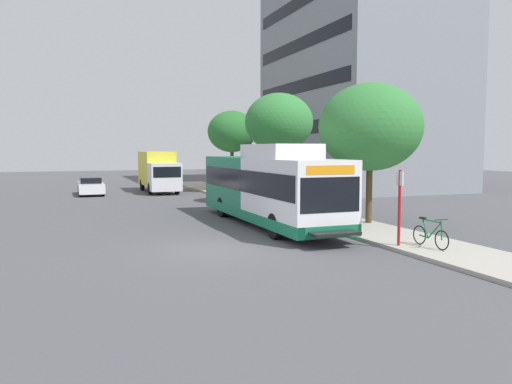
# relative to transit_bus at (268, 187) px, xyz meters

# --- Properties ---
(ground_plane) EXTENTS (120.00, 120.00, 0.00)m
(ground_plane) POSITION_rel_transit_bus_xyz_m (-3.85, 3.34, -1.70)
(ground_plane) COLOR #4C4C51
(sidewalk_curb) EXTENTS (3.00, 56.00, 0.14)m
(sidewalk_curb) POSITION_rel_transit_bus_xyz_m (3.15, 1.34, -1.63)
(sidewalk_curb) COLOR #A8A399
(sidewalk_curb) RESTS_ON ground
(transit_bus) EXTENTS (2.58, 12.25, 3.65)m
(transit_bus) POSITION_rel_transit_bus_xyz_m (0.00, 0.00, 0.00)
(transit_bus) COLOR white
(transit_bus) RESTS_ON ground
(bus_stop_sign_pole) EXTENTS (0.10, 0.36, 2.60)m
(bus_stop_sign_pole) POSITION_rel_transit_bus_xyz_m (2.03, -6.87, -0.05)
(bus_stop_sign_pole) COLOR red
(bus_stop_sign_pole) RESTS_ON sidewalk_curb
(bicycle_parked) EXTENTS (0.52, 1.76, 1.02)m
(bicycle_parked) POSITION_rel_transit_bus_xyz_m (2.83, -7.51, -1.14)
(bicycle_parked) COLOR black
(bicycle_parked) RESTS_ON sidewalk_curb
(street_tree_near_stop) EXTENTS (4.57, 4.57, 6.22)m
(street_tree_near_stop) POSITION_rel_transit_bus_xyz_m (4.12, -1.92, 2.71)
(street_tree_near_stop) COLOR #4C3823
(street_tree_near_stop) RESTS_ON sidewalk_curb
(street_tree_mid_block) EXTENTS (4.19, 4.19, 6.74)m
(street_tree_mid_block) POSITION_rel_transit_bus_xyz_m (3.83, 7.47, 3.38)
(street_tree_mid_block) COLOR #4C3823
(street_tree_mid_block) RESTS_ON sidewalk_curb
(street_tree_far_block) EXTENTS (3.85, 3.85, 6.34)m
(street_tree_far_block) POSITION_rel_transit_bus_xyz_m (3.92, 16.94, 3.12)
(street_tree_far_block) COLOR #4C3823
(street_tree_far_block) RESTS_ON sidewalk_curb
(parked_car_far_lane) EXTENTS (1.80, 4.50, 1.33)m
(parked_car_far_lane) POSITION_rel_transit_bus_xyz_m (-6.74, 18.82, -1.04)
(parked_car_far_lane) COLOR silver
(parked_car_far_lane) RESTS_ON ground
(box_truck_background) EXTENTS (2.32, 7.01, 3.25)m
(box_truck_background) POSITION_rel_transit_bus_xyz_m (-1.48, 19.49, 0.04)
(box_truck_background) COLOR silver
(box_truck_background) RESTS_ON ground
(apartment_tower_backdrop) EXTENTS (11.68, 17.94, 28.06)m
(apartment_tower_backdrop) POSITION_rel_transit_bus_xyz_m (16.17, 18.07, 12.32)
(apartment_tower_backdrop) COLOR gray
(apartment_tower_backdrop) RESTS_ON ground
(lattice_comm_tower) EXTENTS (1.10, 1.10, 26.02)m
(lattice_comm_tower) POSITION_rel_transit_bus_xyz_m (20.77, 33.14, 6.87)
(lattice_comm_tower) COLOR #B7B7BC
(lattice_comm_tower) RESTS_ON ground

